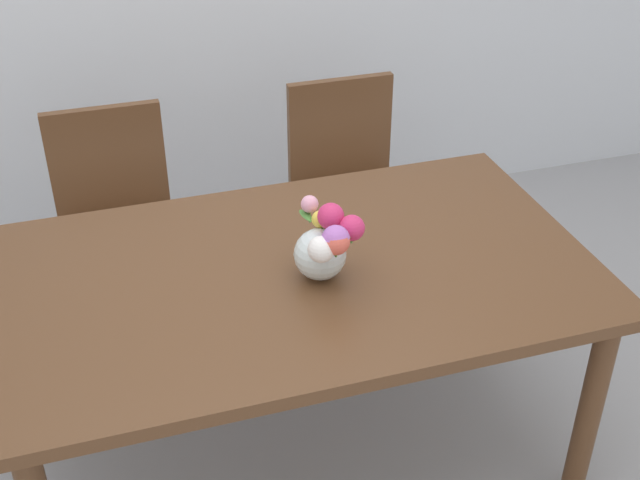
{
  "coord_description": "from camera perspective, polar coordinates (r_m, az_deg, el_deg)",
  "views": [
    {
      "loc": [
        -0.52,
        -1.88,
        2.08
      ],
      "look_at": [
        0.05,
        -0.06,
        0.86
      ],
      "focal_mm": 46.67,
      "sensor_mm": 36.0,
      "label": 1
    }
  ],
  "objects": [
    {
      "name": "chair_left",
      "position": [
        3.14,
        -13.78,
        1.7
      ],
      "size": [
        0.42,
        0.42,
        0.9
      ],
      "rotation": [
        0.0,
        0.0,
        3.14
      ],
      "color": "brown",
      "rests_on": "ground_plane"
    },
    {
      "name": "dining_table",
      "position": [
        2.41,
        -1.57,
        -3.56
      ],
      "size": [
        1.69,
        1.0,
        0.74
      ],
      "color": "brown",
      "rests_on": "ground_plane"
    },
    {
      "name": "chair_right",
      "position": [
        3.28,
        1.95,
        4.16
      ],
      "size": [
        0.42,
        0.42,
        0.9
      ],
      "rotation": [
        0.0,
        0.0,
        3.14
      ],
      "color": "brown",
      "rests_on": "ground_plane"
    },
    {
      "name": "flower_vase",
      "position": [
        2.26,
        0.35,
        -0.36
      ],
      "size": [
        0.18,
        0.25,
        0.23
      ],
      "color": "silver",
      "rests_on": "dining_table"
    },
    {
      "name": "ground_plane",
      "position": [
        2.85,
        -1.37,
        -14.29
      ],
      "size": [
        12.0,
        12.0,
        0.0
      ],
      "primitive_type": "plane",
      "color": "#939399"
    }
  ]
}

